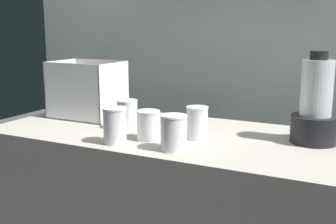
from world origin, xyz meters
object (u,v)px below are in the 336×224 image
(juice_cup_carrot_right, at_px, (174,135))
(juice_cup_mango_far_left, at_px, (127,116))
(juice_cup_carrot_far_right, at_px, (197,125))
(carrot_display_bin, at_px, (87,99))
(juice_cup_pomegranate_left, at_px, (115,127))
(blender_pitcher, at_px, (315,109))
(juice_cup_beet_middle, at_px, (148,127))

(juice_cup_carrot_right, bearing_deg, juice_cup_mango_far_left, 148.60)
(juice_cup_carrot_right, relative_size, juice_cup_carrot_far_right, 1.00)
(carrot_display_bin, relative_size, juice_cup_mango_far_left, 2.53)
(carrot_display_bin, distance_m, juice_cup_pomegranate_left, 0.48)
(juice_cup_carrot_right, height_order, juice_cup_carrot_far_right, same)
(carrot_display_bin, bearing_deg, juice_cup_carrot_right, -26.97)
(carrot_display_bin, xyz_separation_m, blender_pitcher, (1.00, 0.01, 0.04))
(blender_pitcher, height_order, juice_cup_pomegranate_left, blender_pitcher)
(juice_cup_carrot_far_right, bearing_deg, carrot_display_bin, 168.09)
(blender_pitcher, xyz_separation_m, juice_cup_carrot_right, (-0.41, -0.31, -0.07))
(juice_cup_pomegranate_left, bearing_deg, juice_cup_carrot_right, 4.26)
(juice_cup_beet_middle, distance_m, juice_cup_carrot_far_right, 0.18)
(juice_cup_carrot_right, bearing_deg, juice_cup_beet_middle, 151.13)
(juice_cup_pomegranate_left, bearing_deg, juice_cup_mango_far_left, 109.74)
(carrot_display_bin, relative_size, juice_cup_pomegranate_left, 2.35)
(carrot_display_bin, relative_size, blender_pitcher, 0.93)
(juice_cup_mango_far_left, xyz_separation_m, juice_cup_carrot_right, (0.30, -0.18, -0.00))
(juice_cup_mango_far_left, distance_m, juice_cup_carrot_far_right, 0.31)
(blender_pitcher, distance_m, juice_cup_carrot_right, 0.52)
(blender_pitcher, bearing_deg, juice_cup_mango_far_left, -169.53)
(juice_cup_mango_far_left, bearing_deg, blender_pitcher, 10.47)
(juice_cup_mango_far_left, xyz_separation_m, juice_cup_carrot_far_right, (0.31, -0.01, -0.00))
(blender_pitcher, height_order, juice_cup_carrot_right, blender_pitcher)
(juice_cup_beet_middle, relative_size, juice_cup_carrot_right, 0.90)
(juice_cup_beet_middle, height_order, juice_cup_carrot_far_right, juice_cup_carrot_far_right)
(carrot_display_bin, bearing_deg, juice_cup_mango_far_left, -22.13)
(carrot_display_bin, height_order, juice_cup_carrot_far_right, carrot_display_bin)
(carrot_display_bin, xyz_separation_m, juice_cup_beet_middle, (0.45, -0.22, -0.03))
(juice_cup_pomegranate_left, relative_size, juice_cup_carrot_far_right, 1.07)
(carrot_display_bin, relative_size, juice_cup_beet_middle, 2.78)
(juice_cup_mango_far_left, height_order, juice_cup_pomegranate_left, juice_cup_pomegranate_left)
(carrot_display_bin, xyz_separation_m, juice_cup_mango_far_left, (0.29, -0.12, -0.03))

